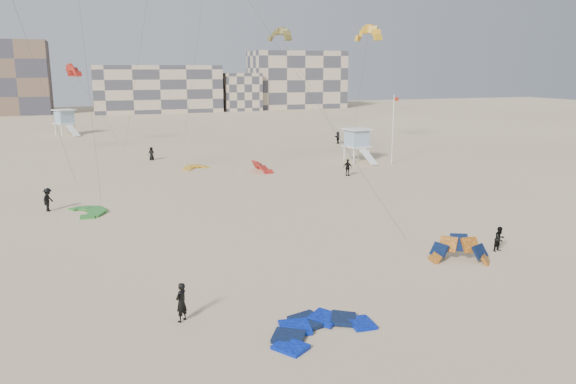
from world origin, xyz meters
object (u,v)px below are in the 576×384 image
object	(u,v)px
kite_ground_blue	(320,332)
kite_ground_orange	(459,261)
lifeguard_tower_near	(357,145)
kitesurfer_main	(181,302)

from	to	relation	value
kite_ground_blue	kite_ground_orange	xyz separation A→B (m)	(11.39, 5.78, 0.00)
kite_ground_orange	lifeguard_tower_near	bearing A→B (deg)	99.21
kite_ground_orange	lifeguard_tower_near	world-z (taller)	lifeguard_tower_near
lifeguard_tower_near	kite_ground_orange	bearing A→B (deg)	-113.81
kitesurfer_main	lifeguard_tower_near	distance (m)	46.97
kitesurfer_main	kite_ground_blue	bearing A→B (deg)	107.28
kite_ground_blue	kitesurfer_main	size ratio (longest dim) A/B	2.56
kite_ground_orange	lifeguard_tower_near	xyz separation A→B (m)	(10.62, 35.38, 2.01)
kite_ground_blue	kitesurfer_main	xyz separation A→B (m)	(-5.52, 3.12, 0.92)
kite_ground_blue	lifeguard_tower_near	size ratio (longest dim) A/B	0.82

